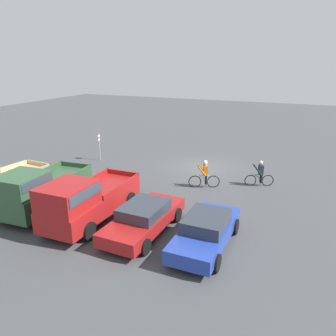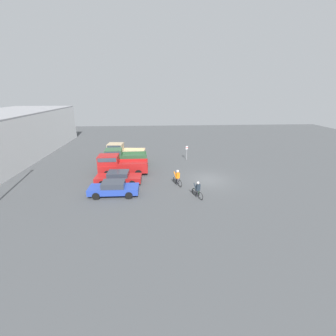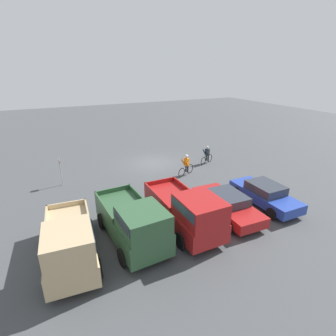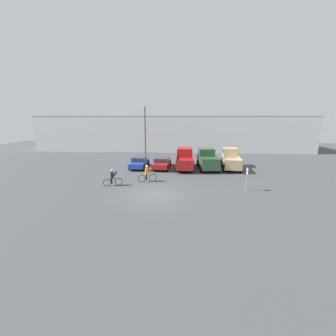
% 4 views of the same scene
% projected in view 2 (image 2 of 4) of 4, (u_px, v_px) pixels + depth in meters
% --- Properties ---
extents(ground_plane, '(80.00, 80.00, 0.00)m').
position_uv_depth(ground_plane, '(209.00, 180.00, 24.72)').
color(ground_plane, '#424447').
extents(sedan_0, '(1.97, 4.60, 1.36)m').
position_uv_depth(sedan_0, '(114.00, 188.00, 20.86)').
color(sedan_0, '#233D9E').
rests_on(sedan_0, ground_plane).
extents(sedan_1, '(2.14, 4.81, 1.32)m').
position_uv_depth(sedan_1, '(119.00, 177.00, 23.50)').
color(sedan_1, maroon).
rests_on(sedan_1, ground_plane).
extents(pickup_truck_0, '(2.25, 5.60, 2.31)m').
position_uv_depth(pickup_truck_0, '(119.00, 164.00, 25.95)').
color(pickup_truck_0, maroon).
rests_on(pickup_truck_0, ground_plane).
extents(pickup_truck_1, '(2.47, 5.24, 2.32)m').
position_uv_depth(pickup_truck_1, '(123.00, 158.00, 28.58)').
color(pickup_truck_1, '#2D5133').
rests_on(pickup_truck_1, ground_plane).
extents(pickup_truck_2, '(2.41, 5.18, 2.36)m').
position_uv_depth(pickup_truck_2, '(123.00, 152.00, 31.25)').
color(pickup_truck_2, tan).
rests_on(pickup_truck_2, ground_plane).
extents(cyclist_0, '(1.71, 0.79, 1.69)m').
position_uv_depth(cyclist_0, '(177.00, 177.00, 23.03)').
color(cyclist_0, black).
rests_on(cyclist_0, ground_plane).
extents(cyclist_1, '(1.62, 0.75, 1.59)m').
position_uv_depth(cyclist_1, '(198.00, 190.00, 20.37)').
color(cyclist_1, black).
rests_on(cyclist_1, ground_plane).
extents(fire_lane_sign, '(0.08, 0.30, 2.05)m').
position_uv_depth(fire_lane_sign, '(187.00, 151.00, 31.38)').
color(fire_lane_sign, '#9E9EA3').
rests_on(fire_lane_sign, ground_plane).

